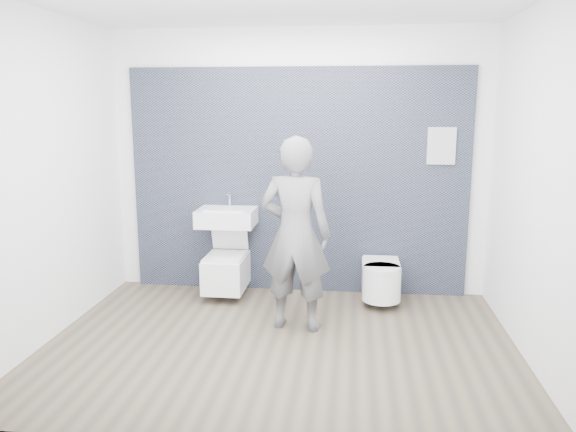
# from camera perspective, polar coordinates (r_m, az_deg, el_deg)

# --- Properties ---
(ground) EXTENTS (4.00, 4.00, 0.00)m
(ground) POSITION_cam_1_polar(r_m,az_deg,el_deg) (4.93, -0.83, -12.86)
(ground) COLOR brown
(ground) RESTS_ON ground
(room_shell) EXTENTS (4.00, 4.00, 4.00)m
(room_shell) POSITION_cam_1_polar(r_m,az_deg,el_deg) (4.51, -0.90, 7.76)
(room_shell) COLOR white
(room_shell) RESTS_ON ground
(tile_wall) EXTENTS (3.60, 0.06, 2.40)m
(tile_wall) POSITION_cam_1_polar(r_m,az_deg,el_deg) (6.29, 0.93, -7.41)
(tile_wall) COLOR black
(tile_wall) RESTS_ON ground
(washbasin) EXTENTS (0.60, 0.45, 0.45)m
(washbasin) POSITION_cam_1_polar(r_m,az_deg,el_deg) (5.94, -6.26, -0.08)
(washbasin) COLOR white
(washbasin) RESTS_ON ground
(toilet_square) EXTENTS (0.41, 0.60, 0.79)m
(toilet_square) POSITION_cam_1_polar(r_m,az_deg,el_deg) (6.01, -6.29, -5.46)
(toilet_square) COLOR white
(toilet_square) RESTS_ON ground
(toilet_rounded) EXTENTS (0.39, 0.65, 0.35)m
(toilet_rounded) POSITION_cam_1_polar(r_m,az_deg,el_deg) (5.85, 9.43, -6.39)
(toilet_rounded) COLOR white
(toilet_rounded) RESTS_ON ground
(info_placard) EXTENTS (0.28, 0.03, 0.38)m
(info_placard) POSITION_cam_1_polar(r_m,az_deg,el_deg) (6.28, 14.56, -7.81)
(info_placard) COLOR white
(info_placard) RESTS_ON ground
(visitor) EXTENTS (0.68, 0.49, 1.76)m
(visitor) POSITION_cam_1_polar(r_m,az_deg,el_deg) (5.00, 0.77, -1.88)
(visitor) COLOR slate
(visitor) RESTS_ON ground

